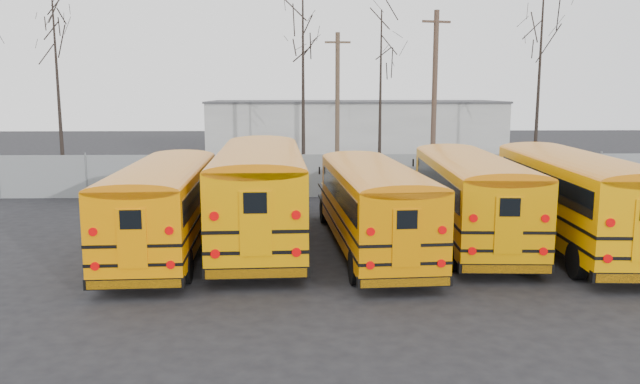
{
  "coord_description": "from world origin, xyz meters",
  "views": [
    {
      "loc": [
        -2.05,
        -16.74,
        4.95
      ],
      "look_at": [
        -1.46,
        3.66,
        1.6
      ],
      "focal_mm": 35.0,
      "sensor_mm": 36.0,
      "label": 1
    }
  ],
  "objects_px": {
    "bus_b": "(260,185)",
    "bus_c": "(372,199)",
    "bus_e": "(573,192)",
    "bus_d": "(469,190)",
    "utility_pole_left": "(337,104)",
    "utility_pole_right": "(434,94)",
    "bus_a": "(165,199)"
  },
  "relations": [
    {
      "from": "bus_b",
      "to": "bus_c",
      "type": "height_order",
      "value": "bus_b"
    },
    {
      "from": "bus_e",
      "to": "bus_d",
      "type": "bearing_deg",
      "value": 169.03
    },
    {
      "from": "bus_b",
      "to": "bus_d",
      "type": "bearing_deg",
      "value": -3.67
    },
    {
      "from": "bus_b",
      "to": "utility_pole_left",
      "type": "relative_size",
      "value": 1.44
    },
    {
      "from": "bus_c",
      "to": "utility_pole_right",
      "type": "bearing_deg",
      "value": 67.86
    },
    {
      "from": "bus_b",
      "to": "bus_d",
      "type": "height_order",
      "value": "bus_b"
    },
    {
      "from": "bus_a",
      "to": "bus_d",
      "type": "bearing_deg",
      "value": 3.95
    },
    {
      "from": "bus_c",
      "to": "bus_d",
      "type": "relative_size",
      "value": 0.96
    },
    {
      "from": "bus_a",
      "to": "bus_e",
      "type": "relative_size",
      "value": 0.93
    },
    {
      "from": "bus_e",
      "to": "bus_b",
      "type": "bearing_deg",
      "value": 177.78
    },
    {
      "from": "bus_b",
      "to": "bus_e",
      "type": "height_order",
      "value": "bus_b"
    },
    {
      "from": "bus_c",
      "to": "utility_pole_left",
      "type": "bearing_deg",
      "value": 86.49
    },
    {
      "from": "bus_e",
      "to": "bus_c",
      "type": "bearing_deg",
      "value": -173.15
    },
    {
      "from": "utility_pole_right",
      "to": "bus_d",
      "type": "bearing_deg",
      "value": -110.71
    },
    {
      "from": "bus_c",
      "to": "bus_e",
      "type": "distance_m",
      "value": 6.41
    },
    {
      "from": "bus_b",
      "to": "bus_e",
      "type": "distance_m",
      "value": 9.95
    },
    {
      "from": "utility_pole_right",
      "to": "bus_c",
      "type": "bearing_deg",
      "value": -121.71
    },
    {
      "from": "bus_c",
      "to": "utility_pole_left",
      "type": "height_order",
      "value": "utility_pole_left"
    },
    {
      "from": "bus_a",
      "to": "bus_c",
      "type": "bearing_deg",
      "value": -3.52
    },
    {
      "from": "bus_e",
      "to": "utility_pole_left",
      "type": "height_order",
      "value": "utility_pole_left"
    },
    {
      "from": "utility_pole_left",
      "to": "utility_pole_right",
      "type": "height_order",
      "value": "utility_pole_right"
    },
    {
      "from": "bus_c",
      "to": "bus_e",
      "type": "height_order",
      "value": "bus_e"
    },
    {
      "from": "bus_b",
      "to": "bus_a",
      "type": "bearing_deg",
      "value": -159.05
    },
    {
      "from": "bus_a",
      "to": "bus_b",
      "type": "relative_size",
      "value": 0.88
    },
    {
      "from": "bus_a",
      "to": "bus_b",
      "type": "height_order",
      "value": "bus_b"
    },
    {
      "from": "bus_c",
      "to": "bus_d",
      "type": "xyz_separation_m",
      "value": [
        3.3,
        1.2,
        0.08
      ]
    },
    {
      "from": "bus_a",
      "to": "bus_b",
      "type": "xyz_separation_m",
      "value": [
        2.81,
        1.22,
        0.23
      ]
    },
    {
      "from": "utility_pole_left",
      "to": "utility_pole_right",
      "type": "xyz_separation_m",
      "value": [
        5.24,
        -1.15,
        0.55
      ]
    },
    {
      "from": "bus_d",
      "to": "utility_pole_left",
      "type": "relative_size",
      "value": 1.31
    },
    {
      "from": "bus_c",
      "to": "utility_pole_left",
      "type": "relative_size",
      "value": 1.25
    },
    {
      "from": "utility_pole_left",
      "to": "bus_c",
      "type": "bearing_deg",
      "value": -91.73
    },
    {
      "from": "bus_d",
      "to": "bus_e",
      "type": "relative_size",
      "value": 0.96
    }
  ]
}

